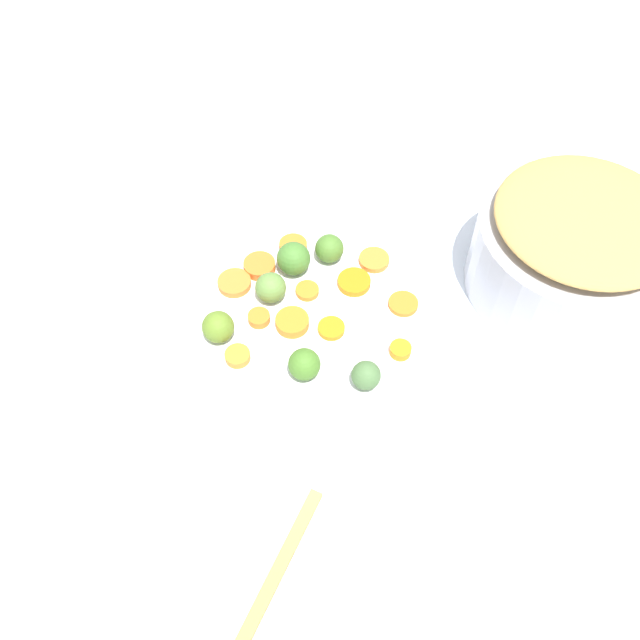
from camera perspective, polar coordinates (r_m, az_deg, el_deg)
tabletop at (r=0.85m, az=0.08°, el=-5.68°), size 2.40×2.40×0.02m
serving_bowl_carrots at (r=0.82m, az=0.00°, el=-2.12°), size 0.29×0.29×0.08m
metal_pot at (r=0.94m, az=20.06°, el=4.92°), size 0.25×0.25×0.11m
stuffing_mound at (r=0.89m, az=21.34°, el=7.85°), size 0.22×0.22×0.03m
carrot_slice_0 at (r=0.85m, az=-2.24°, el=6.13°), size 0.04×0.04×0.01m
carrot_slice_1 at (r=0.76m, az=-6.85°, el=-2.98°), size 0.04×0.04×0.01m
carrot_slice_2 at (r=0.82m, az=2.84°, el=3.16°), size 0.04×0.04×0.01m
carrot_slice_3 at (r=0.76m, az=6.68°, el=-2.48°), size 0.03×0.03×0.01m
carrot_slice_4 at (r=0.80m, az=6.91°, el=1.34°), size 0.05×0.05×0.01m
carrot_slice_5 at (r=0.78m, az=0.94°, el=-0.70°), size 0.04×0.04×0.01m
carrot_slice_6 at (r=0.84m, az=4.50°, el=4.99°), size 0.05×0.05×0.01m
carrot_slice_7 at (r=0.81m, az=-1.06°, el=2.44°), size 0.03×0.03×0.01m
carrot_slice_8 at (r=0.82m, az=-7.11°, el=3.07°), size 0.05×0.05×0.01m
carrot_slice_9 at (r=0.78m, az=-2.32°, el=-0.19°), size 0.05×0.05×0.01m
carrot_slice_10 at (r=0.79m, az=-5.08°, el=0.17°), size 0.03×0.03×0.01m
carrot_slice_11 at (r=0.83m, az=-5.15°, el=4.42°), size 0.05×0.05×0.01m
brussels_sprout_0 at (r=0.83m, az=0.78°, el=5.95°), size 0.03×0.03×0.03m
brussels_sprout_1 at (r=0.79m, az=-4.11°, el=2.69°), size 0.04×0.04×0.04m
brussels_sprout_2 at (r=0.77m, az=-8.44°, el=-0.57°), size 0.04×0.04×0.04m
brussels_sprout_3 at (r=0.73m, az=-1.31°, el=-3.69°), size 0.04×0.04×0.04m
brussels_sprout_4 at (r=0.73m, az=3.84°, el=-4.60°), size 0.03×0.03×0.03m
brussels_sprout_5 at (r=0.82m, az=-2.21°, el=5.12°), size 0.04×0.04×0.04m
dish_towel at (r=1.00m, az=-21.16°, el=3.64°), size 0.23×0.20×0.01m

